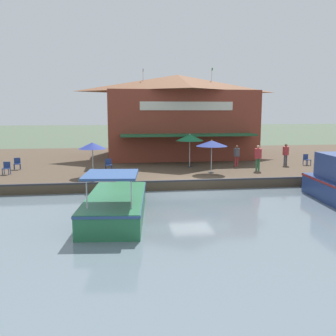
% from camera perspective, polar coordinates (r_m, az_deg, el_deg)
% --- Properties ---
extents(ground_plane, '(220.00, 220.00, 0.00)m').
position_cam_1_polar(ground_plane, '(22.73, 3.56, -3.55)').
color(ground_plane, '#4C5B47').
extents(quay_deck, '(22.00, 56.00, 0.60)m').
position_cam_1_polar(quay_deck, '(33.36, -0.28, 0.92)').
color(quay_deck, '#4C3D2D').
rests_on(quay_deck, ground).
extents(quay_edge_fender, '(0.20, 50.40, 0.10)m').
position_cam_1_polar(quay_edge_fender, '(22.70, 3.52, -1.89)').
color(quay_edge_fender, '#2D2D33').
rests_on(quay_edge_fender, quay_deck).
extents(waterfront_restaurant, '(10.98, 13.50, 8.20)m').
position_cam_1_polar(waterfront_restaurant, '(35.38, 1.48, 8.05)').
color(waterfront_restaurant, brown).
rests_on(waterfront_restaurant, quay_deck).
extents(patio_umbrella_by_entrance, '(1.77, 1.77, 2.24)m').
position_cam_1_polar(patio_umbrella_by_entrance, '(24.68, -11.46, 3.34)').
color(patio_umbrella_by_entrance, '#B7B7B7').
rests_on(patio_umbrella_by_entrance, quay_deck).
extents(patio_umbrella_mid_patio_right, '(2.07, 2.07, 2.53)m').
position_cam_1_polar(patio_umbrella_mid_patio_right, '(28.20, 3.34, 4.66)').
color(patio_umbrella_mid_patio_right, '#B7B7B7').
rests_on(patio_umbrella_mid_patio_right, quay_deck).
extents(patio_umbrella_mid_patio_left, '(2.15, 2.15, 2.27)m').
position_cam_1_polar(patio_umbrella_mid_patio_left, '(25.62, 6.67, 3.75)').
color(patio_umbrella_mid_patio_left, '#B7B7B7').
rests_on(patio_umbrella_mid_patio_left, quay_deck).
extents(cafe_chair_facing_river, '(0.50, 0.50, 0.85)m').
position_cam_1_polar(cafe_chair_facing_river, '(31.31, 20.36, 1.29)').
color(cafe_chair_facing_river, navy).
rests_on(cafe_chair_facing_river, quay_deck).
extents(cafe_chair_beside_entrance, '(0.45, 0.45, 0.85)m').
position_cam_1_polar(cafe_chair_beside_entrance, '(27.19, -23.39, 0.07)').
color(cafe_chair_beside_entrance, navy).
rests_on(cafe_chair_beside_entrance, quay_deck).
extents(cafe_chair_back_row_seat, '(0.50, 0.50, 0.85)m').
position_cam_1_polar(cafe_chair_back_row_seat, '(29.20, -22.00, 0.70)').
color(cafe_chair_back_row_seat, navy).
rests_on(cafe_chair_back_row_seat, quay_deck).
extents(cafe_chair_mid_patio, '(0.50, 0.50, 0.85)m').
position_cam_1_polar(cafe_chair_mid_patio, '(26.83, -9.05, 0.58)').
color(cafe_chair_mid_patio, navy).
rests_on(cafe_chair_mid_patio, quay_deck).
extents(person_at_quay_edge, '(0.51, 0.51, 1.81)m').
position_cam_1_polar(person_at_quay_edge, '(27.28, 13.55, 2.01)').
color(person_at_quay_edge, '#337547').
rests_on(person_at_quay_edge, quay_deck).
extents(person_mid_patio, '(0.48, 0.48, 1.69)m').
position_cam_1_polar(person_mid_patio, '(30.56, 17.51, 2.36)').
color(person_mid_patio, '#4C4C56').
rests_on(person_mid_patio, quay_deck).
extents(person_near_entrance, '(0.45, 0.45, 1.61)m').
position_cam_1_polar(person_near_entrance, '(29.04, 10.42, 2.19)').
color(person_near_entrance, '#B23338').
rests_on(person_near_entrance, quay_deck).
extents(motorboat_nearest_quay, '(7.85, 3.25, 2.25)m').
position_cam_1_polar(motorboat_nearest_quay, '(17.65, -7.71, -5.05)').
color(motorboat_nearest_quay, '#287047').
rests_on(motorboat_nearest_quay, river_water).
extents(mooring_post, '(0.22, 0.22, 0.84)m').
position_cam_1_polar(mooring_post, '(22.45, -11.36, -1.18)').
color(mooring_post, '#473323').
rests_on(mooring_post, quay_deck).
extents(tree_upstream_bank, '(5.06, 4.82, 6.99)m').
position_cam_1_polar(tree_upstream_bank, '(40.73, 5.73, 8.98)').
color(tree_upstream_bank, brown).
rests_on(tree_upstream_bank, quay_deck).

